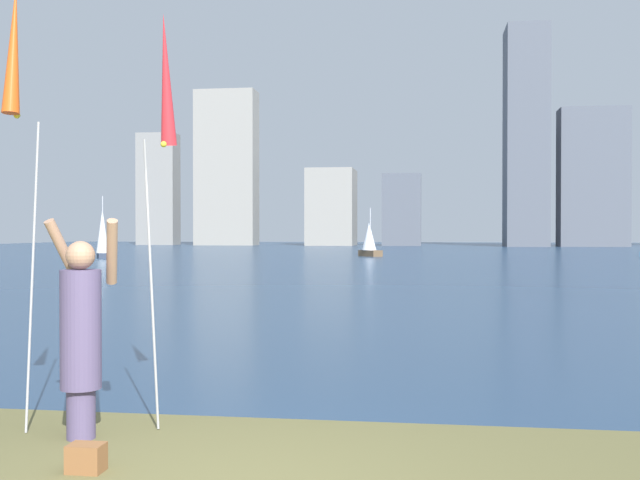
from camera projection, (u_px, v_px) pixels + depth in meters
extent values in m
cube|color=navy|center=(411.00, 253.00, 65.96)|extent=(120.00, 117.76, 0.12)
cube|color=#33301C|center=(286.00, 421.00, 7.67)|extent=(120.00, 0.70, 0.02)
cylinder|color=#594C72|center=(81.00, 414.00, 6.94)|extent=(0.26, 0.26, 0.46)
cylinder|color=#594C72|center=(81.00, 329.00, 6.93)|extent=(0.37, 0.37, 1.10)
sphere|color=tan|center=(80.00, 255.00, 6.92)|extent=(0.27, 0.27, 0.27)
cylinder|color=tan|center=(64.00, 252.00, 7.11)|extent=(0.27, 0.42, 0.63)
cylinder|color=tan|center=(112.00, 252.00, 7.04)|extent=(0.27, 0.42, 0.63)
cylinder|color=#B2B2B7|center=(32.00, 275.00, 7.23)|extent=(0.02, 0.28, 2.98)
cone|color=#F25919|center=(13.00, 47.00, 6.89)|extent=(0.16, 0.27, 1.24)
sphere|color=yellow|center=(17.00, 115.00, 6.95)|extent=(0.06, 0.06, 0.06)
cylinder|color=#B2B2B7|center=(152.00, 288.00, 7.06)|extent=(0.02, 0.36, 2.75)
cone|color=red|center=(166.00, 80.00, 7.45)|extent=(0.16, 0.32, 1.30)
sphere|color=yellow|center=(164.00, 144.00, 7.38)|extent=(0.06, 0.06, 0.06)
cube|color=brown|center=(86.00, 458.00, 5.98)|extent=(0.28, 0.20, 0.22)
cube|color=brown|center=(370.00, 253.00, 56.11)|extent=(1.95, 2.25, 0.46)
cylinder|color=silver|center=(370.00, 229.00, 56.08)|extent=(0.07, 0.07, 3.14)
cone|color=white|center=(369.00, 236.00, 56.24)|extent=(1.53, 1.53, 2.10)
cube|color=#333D51|center=(103.00, 256.00, 52.43)|extent=(1.44, 1.85, 0.36)
cylinder|color=silver|center=(103.00, 224.00, 52.40)|extent=(0.06, 0.06, 3.98)
cone|color=white|center=(103.00, 230.00, 52.53)|extent=(1.18, 1.18, 3.16)
cube|color=gray|center=(158.00, 189.00, 101.74)|extent=(5.17, 3.24, 15.01)
cube|color=gray|center=(227.00, 168.00, 98.64)|extent=(7.89, 3.90, 20.20)
cube|color=gray|center=(332.00, 207.00, 98.01)|extent=(6.05, 7.22, 9.87)
cube|color=#565B66|center=(402.00, 210.00, 95.52)|extent=(4.89, 3.46, 9.10)
cube|color=#565B66|center=(526.00, 137.00, 91.05)|extent=(4.98, 5.92, 26.48)
cube|color=#565B66|center=(593.00, 178.00, 90.18)|extent=(7.97, 3.72, 16.57)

